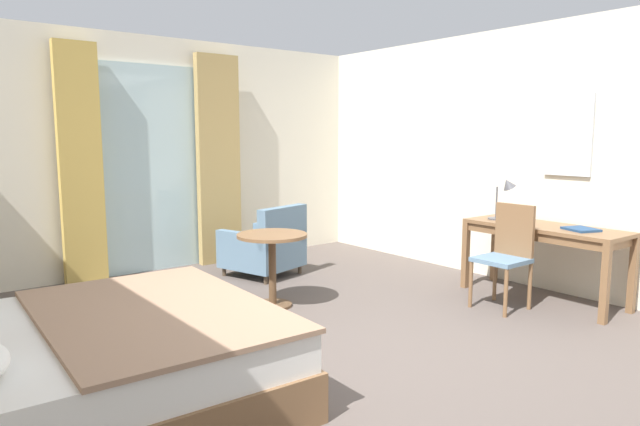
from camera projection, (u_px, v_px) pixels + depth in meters
The scene contains 14 objects.
ground at pixel (368, 373), 3.91m from camera, with size 6.22×7.93×0.10m, color #564C47.
wall_back at pixel (153, 155), 6.60m from camera, with size 5.82×0.12×2.70m, color silver.
wall_right at pixel (586, 159), 5.46m from camera, with size 0.12×7.53×2.70m, color silver.
balcony_glass_door at pixel (152, 169), 6.53m from camera, with size 1.18×0.02×2.38m, color silver.
curtain_panel_left at pixel (81, 165), 5.94m from camera, with size 0.44×0.10×2.54m, color tan.
curtain_panel_right at pixel (219, 161), 6.94m from camera, with size 0.55×0.10×2.54m, color tan.
bed at pixel (90, 363), 3.23m from camera, with size 2.04×1.91×1.11m.
writing_desk at pixel (544, 234), 5.41m from camera, with size 0.59×1.52×0.73m.
desk_chair at pixel (507, 251), 5.19m from camera, with size 0.41×0.42×0.95m.
desk_lamp at pixel (505, 192), 5.74m from camera, with size 0.26×0.21×0.45m.
closed_book at pixel (581, 229), 5.10m from camera, with size 0.23×0.27×0.02m, color navy.
armchair_by_window at pixel (266, 247), 6.39m from camera, with size 0.89×0.91×0.80m.
round_cafe_table at pixel (272, 253), 5.20m from camera, with size 0.65×0.65×0.69m.
wall_mirror at pixel (569, 135), 5.49m from camera, with size 0.02×0.47×0.79m.
Camera 1 is at (-2.56, -2.71, 1.59)m, focal length 31.71 mm.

